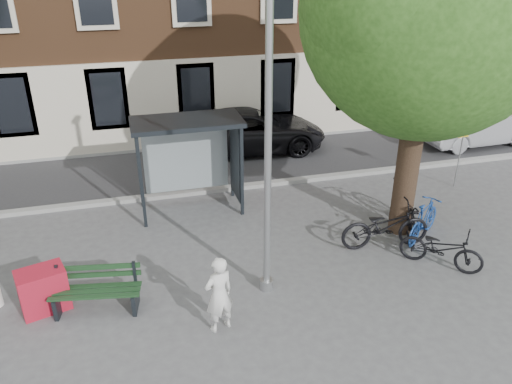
{
  "coord_description": "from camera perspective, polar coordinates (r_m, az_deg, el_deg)",
  "views": [
    {
      "loc": [
        -2.49,
        -8.33,
        6.51
      ],
      "look_at": [
        0.27,
        1.85,
        1.4
      ],
      "focal_mm": 35.0,
      "sensor_mm": 36.0,
      "label": 1
    }
  ],
  "objects": [
    {
      "name": "lamppost",
      "position": [
        9.46,
        1.36,
        2.64
      ],
      "size": [
        0.28,
        0.35,
        6.11
      ],
      "color": "#9EA0A3",
      "rests_on": "ground"
    },
    {
      "name": "bike_a",
      "position": [
        12.36,
        14.57,
        -3.79
      ],
      "size": [
        2.24,
        0.97,
        1.14
      ],
      "primitive_type": "imported",
      "rotation": [
        0.0,
        0.0,
        1.47
      ],
      "color": "black",
      "rests_on": "ground"
    },
    {
      "name": "bike_b",
      "position": [
        13.03,
        18.63,
        -3.04
      ],
      "size": [
        1.66,
        1.4,
        1.03
      ],
      "primitive_type": "imported",
      "rotation": [
        0.0,
        0.0,
        2.2
      ],
      "color": "navy",
      "rests_on": "ground"
    },
    {
      "name": "curb_far",
      "position": [
        18.66,
        -6.58,
        5.43
      ],
      "size": [
        40.0,
        0.25,
        0.12
      ],
      "primitive_type": "cube",
      "color": "gray",
      "rests_on": "ground"
    },
    {
      "name": "notice_sign",
      "position": [
        15.93,
        22.54,
        5.56
      ],
      "size": [
        0.35,
        0.05,
        2.06
      ],
      "rotation": [
        0.0,
        0.0,
        0.04
      ],
      "color": "#9EA0A3",
      "rests_on": "ground"
    },
    {
      "name": "bench",
      "position": [
        10.58,
        -17.77,
        -10.8
      ],
      "size": [
        1.81,
        0.86,
        0.9
      ],
      "rotation": [
        0.0,
        0.0,
        -0.17
      ],
      "color": "#1E2328",
      "rests_on": "ground"
    },
    {
      "name": "ground",
      "position": [
        10.86,
        1.21,
        -10.99
      ],
      "size": [
        90.0,
        90.0,
        0.0
      ],
      "primitive_type": "plane",
      "color": "#4C4C4F",
      "rests_on": "ground"
    },
    {
      "name": "bike_c",
      "position": [
        12.04,
        20.43,
        -6.04
      ],
      "size": [
        1.78,
        1.72,
        0.96
      ],
      "primitive_type": "imported",
      "rotation": [
        0.0,
        0.0,
        0.82
      ],
      "color": "black",
      "rests_on": "ground"
    },
    {
      "name": "road",
      "position": [
        16.84,
        -5.48,
        2.98
      ],
      "size": [
        40.0,
        4.0,
        0.01
      ],
      "primitive_type": "cube",
      "color": "#28282B",
      "rests_on": "ground"
    },
    {
      "name": "car_silver",
      "position": [
        20.25,
        24.16,
        6.95
      ],
      "size": [
        4.45,
        1.71,
        1.45
      ],
      "primitive_type": "imported",
      "rotation": [
        0.0,
        0.0,
        1.61
      ],
      "color": "#9E9FA5",
      "rests_on": "ground"
    },
    {
      "name": "curb_near",
      "position": [
        15.02,
        -4.13,
        0.33
      ],
      "size": [
        40.0,
        0.25,
        0.12
      ],
      "primitive_type": "cube",
      "color": "gray",
      "rests_on": "ground"
    },
    {
      "name": "bus_shelter",
      "position": [
        13.39,
        -6.18,
        5.63
      ],
      "size": [
        2.85,
        1.45,
        2.62
      ],
      "color": "#1E2328",
      "rests_on": "ground"
    },
    {
      "name": "red_stand",
      "position": [
        10.92,
        -23.15,
        -10.26
      ],
      "size": [
        1.03,
        0.83,
        0.9
      ],
      "primitive_type": "cube",
      "rotation": [
        0.0,
        0.0,
        0.29
      ],
      "color": "#A51629",
      "rests_on": "ground"
    },
    {
      "name": "car_dark",
      "position": [
        17.97,
        -0.62,
        7.1
      ],
      "size": [
        5.49,
        2.83,
        1.48
      ],
      "primitive_type": "imported",
      "rotation": [
        0.0,
        0.0,
        1.5
      ],
      "color": "black",
      "rests_on": "ground"
    },
    {
      "name": "bike_d",
      "position": [
        13.43,
        16.74,
        -1.34
      ],
      "size": [
        1.21,
        2.16,
        1.25
      ],
      "primitive_type": "imported",
      "rotation": [
        0.0,
        0.0,
        2.82
      ],
      "color": "black",
      "rests_on": "ground"
    },
    {
      "name": "painter",
      "position": [
        9.42,
        -4.25,
        -11.6
      ],
      "size": [
        0.67,
        0.55,
        1.59
      ],
      "primitive_type": "imported",
      "rotation": [
        0.0,
        0.0,
        3.48
      ],
      "color": "silver",
      "rests_on": "ground"
    }
  ]
}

